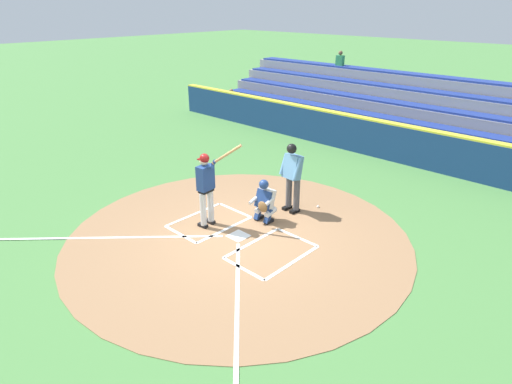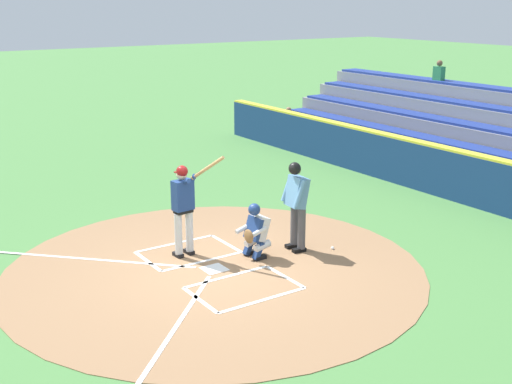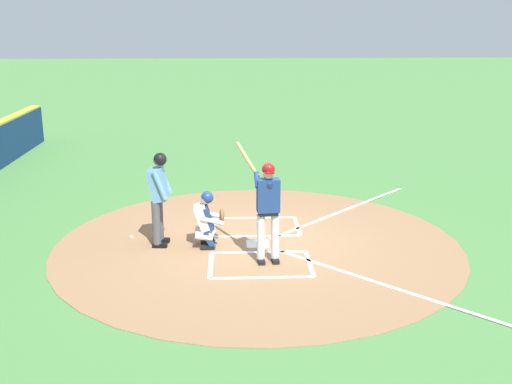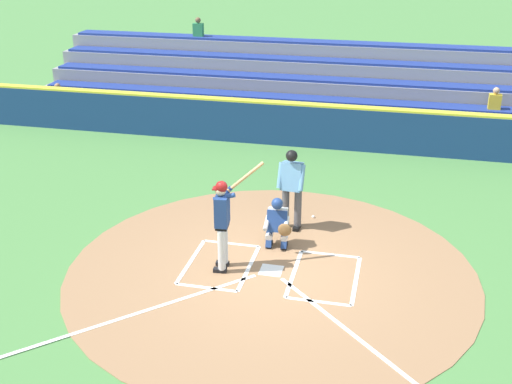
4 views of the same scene
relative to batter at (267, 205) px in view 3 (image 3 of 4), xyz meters
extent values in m
plane|color=#4C8442|center=(-0.92, -0.13, -1.10)|extent=(120.00, 120.00, 0.00)
cylinder|color=#99704C|center=(-0.92, -0.13, -1.09)|extent=(8.00, 8.00, 0.01)
cube|color=white|center=(-0.92, -0.13, -1.08)|extent=(0.44, 0.44, 0.01)
cube|color=white|center=(-1.97, -1.03, -1.08)|extent=(1.20, 0.08, 0.01)
cube|color=white|center=(-1.97, 0.77, -1.08)|extent=(1.20, 0.08, 0.01)
cube|color=white|center=(-1.37, -0.13, -1.08)|extent=(0.08, 1.80, 0.01)
cube|color=white|center=(-2.57, -0.13, -1.08)|extent=(0.08, 1.80, 0.01)
cube|color=white|center=(0.13, -1.03, -1.08)|extent=(1.20, 0.08, 0.01)
cube|color=white|center=(0.13, 0.77, -1.08)|extent=(1.20, 0.08, 0.01)
cube|color=white|center=(-0.47, -0.13, -1.08)|extent=(0.08, 1.80, 0.01)
cube|color=white|center=(0.73, -0.13, -1.08)|extent=(0.08, 1.80, 0.01)
cube|color=white|center=(1.18, 1.97, -1.08)|extent=(3.73, 3.73, 0.01)
cube|color=white|center=(-3.02, 1.97, -1.08)|extent=(3.73, 3.73, 0.01)
cylinder|color=silver|center=(0.00, 0.14, -0.60)|extent=(0.15, 0.15, 0.84)
cube|color=black|center=(0.04, 0.15, -1.05)|extent=(0.27, 0.14, 0.09)
cylinder|color=silver|center=(0.02, -0.12, -0.60)|extent=(0.15, 0.15, 0.84)
cube|color=black|center=(0.06, -0.11, -1.05)|extent=(0.27, 0.14, 0.09)
cube|color=black|center=(0.01, 0.01, -0.13)|extent=(0.25, 0.36, 0.10)
cube|color=navy|center=(0.01, 0.01, 0.18)|extent=(0.28, 0.42, 0.60)
sphere|color=beige|center=(0.03, 0.01, 0.59)|extent=(0.21, 0.21, 0.21)
sphere|color=maroon|center=(0.01, 0.01, 0.66)|extent=(0.23, 0.23, 0.23)
cube|color=maroon|center=(0.12, 0.02, 0.63)|extent=(0.13, 0.18, 0.02)
cylinder|color=navy|center=(-0.04, 0.02, 0.46)|extent=(0.43, 0.13, 0.21)
cylinder|color=navy|center=(-0.02, -0.19, 0.46)|extent=(0.27, 0.11, 0.29)
cylinder|color=#AD7F4C|center=(-0.37, -0.35, 0.76)|extent=(0.66, 0.42, 0.53)
cylinder|color=#AD7F4C|center=(-0.08, -0.18, 0.52)|extent=(0.10, 0.10, 0.08)
cube|color=black|center=(-1.00, -1.13, -1.05)|extent=(0.13, 0.27, 0.09)
cube|color=navy|center=(-1.00, -1.09, -0.90)|extent=(0.13, 0.25, 0.37)
cylinder|color=silver|center=(-0.99, -1.19, -0.82)|extent=(0.17, 0.37, 0.21)
cube|color=black|center=(-0.68, -1.12, -1.05)|extent=(0.13, 0.27, 0.09)
cube|color=navy|center=(-0.68, -1.08, -0.90)|extent=(0.13, 0.25, 0.37)
cylinder|color=silver|center=(-0.67, -1.18, -0.82)|extent=(0.17, 0.37, 0.21)
cube|color=silver|center=(-0.83, -1.20, -0.48)|extent=(0.42, 0.38, 0.52)
cube|color=navy|center=(-0.84, -1.09, -0.48)|extent=(0.43, 0.24, 0.46)
sphere|color=beige|center=(-0.84, -1.13, -0.11)|extent=(0.21, 0.21, 0.21)
sphere|color=navy|center=(-0.84, -1.11, -0.09)|extent=(0.24, 0.24, 0.24)
cylinder|color=silver|center=(-1.04, -1.04, -0.50)|extent=(0.11, 0.45, 0.20)
cylinder|color=silver|center=(-0.64, -1.02, -0.50)|extent=(0.11, 0.45, 0.20)
ellipsoid|color=brown|center=(-1.05, -0.84, -0.53)|extent=(0.28, 0.11, 0.28)
cylinder|color=#4C4C51|center=(-1.11, -2.07, -0.59)|extent=(0.16, 0.16, 0.86)
cube|color=black|center=(-1.11, -2.02, -1.05)|extent=(0.15, 0.29, 0.09)
cylinder|color=#4C4C51|center=(-0.83, -2.10, -0.59)|extent=(0.16, 0.16, 0.86)
cube|color=black|center=(-0.83, -2.05, -1.05)|extent=(0.15, 0.29, 0.09)
cube|color=#5B8EB7|center=(-0.97, -2.05, 0.15)|extent=(0.47, 0.40, 0.66)
sphere|color=brown|center=(-0.96, -2.01, 0.62)|extent=(0.22, 0.22, 0.22)
sphere|color=black|center=(-0.96, -1.99, 0.64)|extent=(0.25, 0.25, 0.25)
cylinder|color=#5B8EB7|center=(-1.20, -1.95, 0.18)|extent=(0.13, 0.29, 0.56)
cylinder|color=#5B8EB7|center=(-0.72, -1.99, 0.18)|extent=(0.13, 0.29, 0.56)
sphere|color=white|center=(-1.38, -2.68, -1.06)|extent=(0.07, 0.07, 0.07)
camera|label=1|loc=(-7.34, 6.06, 3.96)|focal=30.32mm
camera|label=2|loc=(-11.14, 5.75, 3.85)|focal=46.65mm
camera|label=3|loc=(10.45, -0.66, 3.21)|focal=42.98mm
camera|label=4|loc=(-3.12, 10.69, 5.36)|focal=45.53mm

